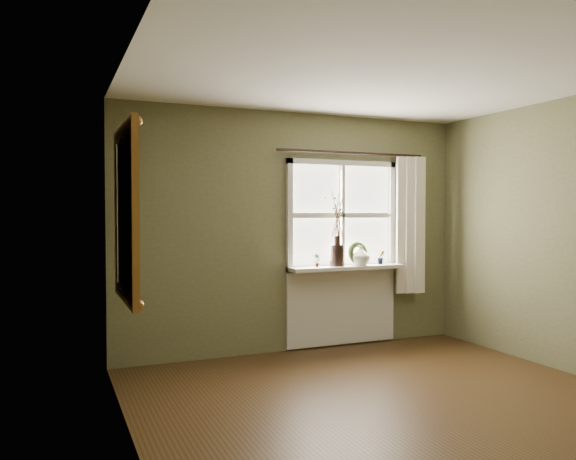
{
  "coord_description": "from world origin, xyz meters",
  "views": [
    {
      "loc": [
        -2.49,
        -3.36,
        1.52
      ],
      "look_at": [
        -0.4,
        1.55,
        1.35
      ],
      "focal_mm": 35.0,
      "sensor_mm": 36.0,
      "label": 1
    }
  ],
  "objects_px": {
    "dark_jug": "(337,255)",
    "gilt_mirror": "(125,213)",
    "wreath": "(358,256)",
    "cream_vase": "(361,255)"
  },
  "relations": [
    {
      "from": "dark_jug",
      "to": "gilt_mirror",
      "type": "height_order",
      "value": "gilt_mirror"
    },
    {
      "from": "dark_jug",
      "to": "wreath",
      "type": "height_order",
      "value": "wreath"
    },
    {
      "from": "dark_jug",
      "to": "cream_vase",
      "type": "height_order",
      "value": "dark_jug"
    },
    {
      "from": "gilt_mirror",
      "to": "cream_vase",
      "type": "bearing_deg",
      "value": 21.55
    },
    {
      "from": "gilt_mirror",
      "to": "dark_jug",
      "type": "bearing_deg",
      "value": 23.96
    },
    {
      "from": "dark_jug",
      "to": "cream_vase",
      "type": "distance_m",
      "value": 0.3
    },
    {
      "from": "wreath",
      "to": "gilt_mirror",
      "type": "relative_size",
      "value": 0.2
    },
    {
      "from": "cream_vase",
      "to": "gilt_mirror",
      "type": "bearing_deg",
      "value": -158.45
    },
    {
      "from": "cream_vase",
      "to": "wreath",
      "type": "bearing_deg",
      "value": 105.46
    },
    {
      "from": "wreath",
      "to": "cream_vase",
      "type": "bearing_deg",
      "value": -82.55
    }
  ]
}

